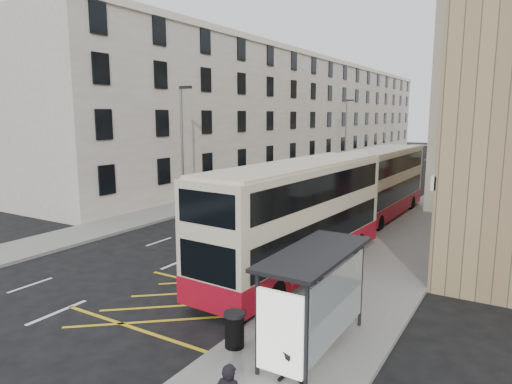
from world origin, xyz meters
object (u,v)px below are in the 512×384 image
Objects in this scene: pedestrian_mid at (294,351)px; car_silver at (397,153)px; street_lamp_near at (183,142)px; double_decker_front at (298,218)px; street_lamp_far at (346,129)px; pedestrian_far at (320,266)px; white_van at (354,162)px; litter_bin at (234,329)px; bus_shelter at (314,283)px; double_decker_rear at (380,183)px; car_red at (461,152)px; car_dark at (399,151)px.

pedestrian_mid is 0.37× the size of car_silver.
street_lamp_near is 13.27m from double_decker_front.
street_lamp_far is 4.68× the size of pedestrian_far.
white_van is at bearing 87.78° from pedestrian_mid.
double_decker_front reaches higher than litter_bin.
bus_shelter is 59.19m from car_silver.
double_decker_rear reaches higher than car_red.
litter_bin is 0.57× the size of pedestrian_far.
pedestrian_mid is 66.64m from car_dark.
pedestrian_far is (13.01, -38.00, -3.63)m from street_lamp_far.
street_lamp_near is 0.70× the size of double_decker_front.
white_van is (-11.86, 37.70, -0.22)m from pedestrian_far.
double_decker_front is 2.40× the size of car_red.
street_lamp_near is at bearing 153.55° from double_decker_front.
white_van is at bearing 88.81° from car_red.
litter_bin is 65.56m from car_dark.
street_lamp_far reaches higher than double_decker_rear.
double_decker_front reaches higher than bus_shelter.
bus_shelter is 0.99× the size of car_silver.
double_decker_front is at bearing 119.39° from bus_shelter.
litter_bin is 0.21× the size of car_red.
car_dark is at bearing 102.49° from car_silver.
pedestrian_mid is (14.83, -43.77, -3.68)m from street_lamp_far.
double_decker_rear reaches higher than car_dark.
pedestrian_mid is 45.57m from white_van.
pedestrian_mid is 6.05m from pedestrian_far.
car_red is (8.62, 3.04, -0.02)m from car_dark.
street_lamp_far reaches higher than bus_shelter.
double_decker_rear is at bearing 93.18° from double_decker_front.
pedestrian_mid is at bearing -66.02° from car_dark.
car_silver is at bearing -67.34° from car_dark.
car_dark is 0.90× the size of car_red.
double_decker_rear is 13.28m from pedestrian_far.
litter_bin is (12.70, -43.08, -3.98)m from street_lamp_far.
white_van is (-11.55, 42.78, 0.13)m from litter_bin.
white_van is at bearing -77.87° from car_dark.
bus_shelter is 67.07m from car_red.
double_decker_rear is (11.35, -24.87, -2.45)m from street_lamp_far.
street_lamp_far reaches higher than car_silver.
pedestrian_mid is at bearing 112.24° from car_red.
double_decker_front is at bearing -67.88° from car_dark.
bus_shelter is 0.53× the size of street_lamp_far.
bus_shelter is 0.99× the size of car_dark.
litter_bin is at bearing -84.17° from double_decker_rear.
white_van is (-13.54, 42.09, -1.35)m from bus_shelter.
double_decker_rear is 49.40m from car_red.
street_lamp_far is at bearing -80.94° from car_dark.
car_red is (-2.93, 67.57, 0.03)m from litter_bin.
bus_shelter is 19.38m from street_lamp_near.
white_van is (1.15, 29.70, -3.85)m from street_lamp_near.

